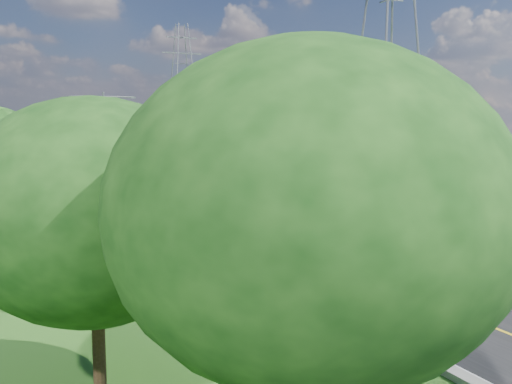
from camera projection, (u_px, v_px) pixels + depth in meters
ground at (131, 183)px, 68.17m from camera, size 260.00×260.00×0.00m
road at (119, 178)px, 73.49m from camera, size 8.00×150.00×0.06m
curb_left at (85, 179)px, 71.60m from camera, size 0.50×150.00×0.22m
curb_right at (151, 176)px, 75.36m from camera, size 0.50×150.00×0.22m
speed_limit_sign at (250, 187)px, 50.73m from camera, size 0.55×0.09×2.40m
overpass at (48, 140)px, 138.83m from camera, size 30.00×3.00×3.20m
streetlight_near_left at (283, 164)px, 22.16m from camera, size 5.90×0.25×10.00m
streetlight_mid_left at (105, 138)px, 51.44m from camera, size 5.90×0.25×10.00m
streetlight_far_right at (139, 130)px, 86.03m from camera, size 5.90×0.25×10.00m
power_tower_near at (389, 56)px, 58.35m from camera, size 9.00×6.40×28.00m
power_tower_far at (183, 89)px, 126.66m from camera, size 9.00×6.40×28.00m
tree_la at (94, 211)px, 15.16m from camera, size 7.14×7.14×8.30m
tree_lf at (310, 213)px, 11.08m from camera, size 7.98×7.98×9.28m
tree_rb at (406, 151)px, 48.00m from camera, size 6.72×6.72×7.82m
tree_rc at (273, 147)px, 67.15m from camera, size 5.88×5.88×6.84m
tree_rd at (212, 133)px, 89.21m from camera, size 7.14×7.14×8.30m
tree_re at (153, 137)px, 109.56m from camera, size 5.46×5.46×6.35m
tree_rf at (142, 131)px, 128.77m from camera, size 6.30×6.30×7.33m
bus_outbound at (175, 177)px, 59.94m from camera, size 2.65×10.53×2.92m
bus_inbound at (157, 180)px, 55.65m from camera, size 3.59×11.66×3.20m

